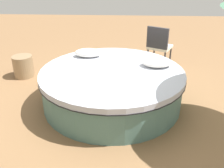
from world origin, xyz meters
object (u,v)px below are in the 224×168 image
(side_table, at_px, (23,66))
(patio_chair, at_px, (159,44))
(throw_pillow_1, at_px, (88,53))
(round_bed, at_px, (112,87))
(throw_pillow_0, at_px, (157,62))

(side_table, bearing_deg, patio_chair, -165.24)
(throw_pillow_1, xyz_separation_m, side_table, (1.53, -0.41, -0.49))
(round_bed, height_order, side_table, round_bed)
(round_bed, height_order, throw_pillow_1, throw_pillow_1)
(patio_chair, bearing_deg, throw_pillow_0, -70.61)
(throw_pillow_0, relative_size, side_table, 1.13)
(round_bed, xyz_separation_m, side_table, (2.04, -1.09, -0.09))
(round_bed, xyz_separation_m, throw_pillow_1, (0.51, -0.69, 0.40))
(round_bed, height_order, throw_pillow_0, throw_pillow_0)
(throw_pillow_1, bearing_deg, round_bed, 126.51)
(round_bed, distance_m, throw_pillow_0, 0.93)
(round_bed, bearing_deg, throw_pillow_0, -162.24)
(throw_pillow_1, height_order, patio_chair, patio_chair)
(round_bed, bearing_deg, throw_pillow_1, -53.49)
(throw_pillow_1, relative_size, side_table, 1.11)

